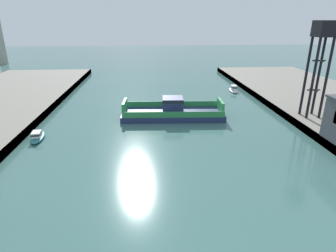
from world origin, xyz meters
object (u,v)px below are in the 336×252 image
Objects in this scene: moored_boat_mid_left at (234,89)px; crane_tower at (322,45)px; moored_boat_near_right at (37,136)px; chain_ferry at (173,111)px.

moored_boat_mid_left is 28.43m from crane_tower.
moored_boat_mid_left reaches higher than moored_boat_near_right.
chain_ferry is 3.52× the size of moored_boat_near_right.
chain_ferry reaches higher than moored_boat_mid_left.
crane_tower reaches higher than moored_boat_mid_left.
moored_boat_near_right is 49.06m from moored_boat_mid_left.
crane_tower is (46.37, 4.22, 13.10)m from moored_boat_near_right.
moored_boat_mid_left is at bearing 47.93° from chain_ferry.
chain_ferry is 27.71m from crane_tower.
moored_boat_mid_left is at bearing 105.00° from crane_tower.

